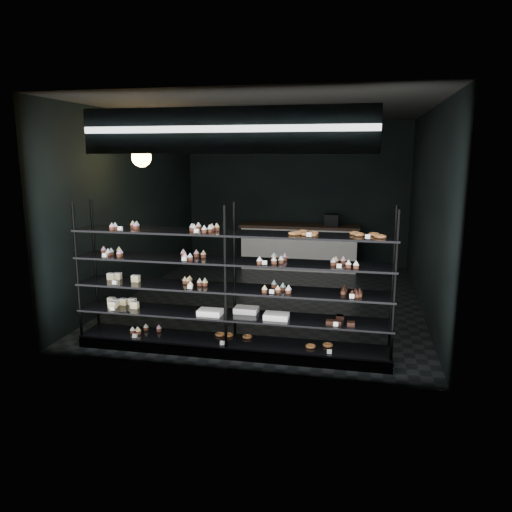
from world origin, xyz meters
name	(u,v)px	position (x,y,z in m)	size (l,w,h in m)	color
room	(272,208)	(0.00, 0.00, 1.60)	(5.01, 6.01, 3.20)	black
display_shelf	(228,305)	(-0.11, -2.45, 0.63)	(4.00, 0.50, 1.91)	black
signage	(224,130)	(0.00, -2.93, 2.75)	(3.30, 0.05, 0.50)	#0D1742
pendant_lamp	(141,157)	(-1.80, -1.16, 2.45)	(0.29, 0.29, 0.88)	black
service_counter	(300,246)	(0.18, 2.50, 0.50)	(2.60, 0.65, 1.23)	silver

